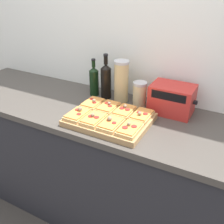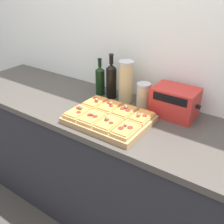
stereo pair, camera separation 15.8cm
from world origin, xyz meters
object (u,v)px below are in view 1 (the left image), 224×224
Objects in this scene: grain_jar_tall at (121,81)px; toaster_oven at (172,99)px; wine_bottle at (106,80)px; olive_oil_bottle at (94,81)px; grain_jar_short at (140,94)px; cutting_board at (110,120)px.

grain_jar_tall is 1.00× the size of toaster_oven.
toaster_oven is at bearing -0.10° from wine_bottle.
olive_oil_bottle is at bearing 180.00° from wine_bottle.
toaster_oven is (0.36, -0.00, -0.05)m from grain_jar_tall.
toaster_oven is (0.48, -0.00, -0.04)m from wine_bottle.
grain_jar_short is (0.36, 0.00, -0.03)m from olive_oil_bottle.
wine_bottle is 0.26m from grain_jar_short.
grain_jar_tall is at bearing 103.66° from cutting_board.
grain_jar_tall reaches higher than toaster_oven.
wine_bottle is at bearing 122.64° from cutting_board.
wine_bottle is 1.10× the size of grain_jar_tall.
grain_jar_tall is at bearing 0.00° from olive_oil_bottle.
grain_jar_short is at bearing 77.75° from cutting_board.
cutting_board is 0.38m from wine_bottle.
grain_jar_short is (0.07, 0.30, 0.07)m from cutting_board.
olive_oil_bottle is 0.93× the size of grain_jar_tall.
olive_oil_bottle is at bearing 134.10° from cutting_board.
olive_oil_bottle is at bearing -180.00° from grain_jar_tall.
grain_jar_tall is at bearing 180.00° from grain_jar_short.
olive_oil_bottle reaches higher than grain_jar_short.
cutting_board is at bearing -76.34° from grain_jar_tall.
wine_bottle is at bearing -180.00° from grain_jar_tall.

